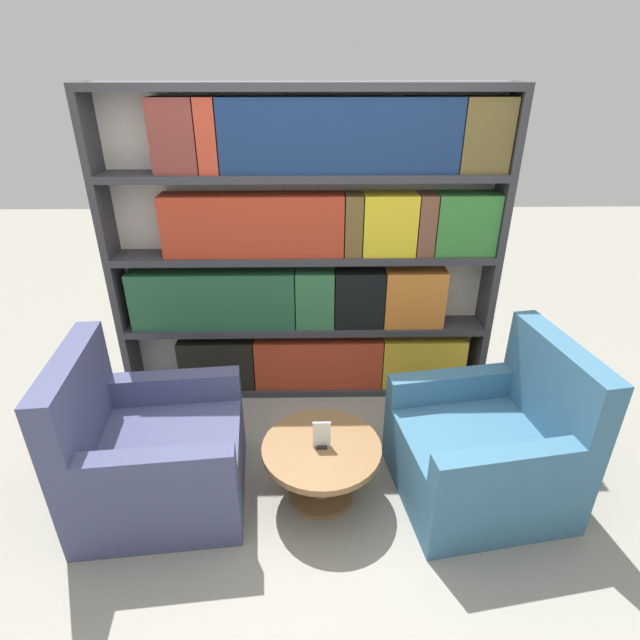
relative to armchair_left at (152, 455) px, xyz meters
name	(u,v)px	position (x,y,z in m)	size (l,w,h in m)	color
ground_plane	(305,520)	(0.87, -0.20, -0.32)	(14.00, 14.00, 0.00)	gray
bookshelf	(312,256)	(0.92, 1.14, 0.78)	(2.73, 0.30, 2.22)	silver
armchair_left	(152,455)	(0.00, 0.00, 0.00)	(0.98, 0.91, 0.99)	#42476B
armchair_right	(488,449)	(1.94, 0.01, 0.00)	(1.03, 0.96, 0.99)	#386684
coffee_table	(322,460)	(0.97, -0.02, -0.04)	(0.68, 0.68, 0.38)	brown
table_sign	(322,436)	(0.97, -0.02, 0.14)	(0.10, 0.06, 0.17)	black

